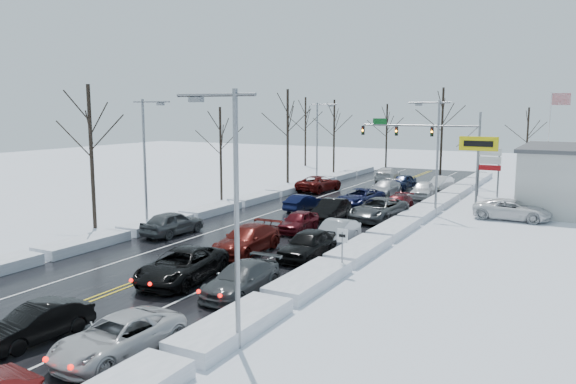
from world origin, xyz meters
The scene contains 44 objects.
ground centered at (0.00, 0.00, 0.00)m, with size 160.00×160.00×0.00m, color silver.
road_surface centered at (0.00, 2.00, 0.01)m, with size 14.00×84.00×0.01m, color black.
snow_bank_left centered at (-7.60, 2.00, 0.00)m, with size 1.91×72.00×0.60m, color white.
snow_bank_right centered at (7.60, 2.00, 0.00)m, with size 1.91×72.00×0.60m, color white.
traffic_signal_mast centered at (3.45, 27.99, 5.48)m, with size 13.28×0.39×8.00m.
tires_plus_sign centered at (10.50, 15.99, 4.99)m, with size 3.20×0.34×6.00m.
used_vehicles_sign centered at (10.50, 22.00, 3.32)m, with size 2.20×0.22×4.65m.
speed_limit_sign centered at (8.20, -8.00, 1.63)m, with size 0.55×0.09×2.35m.
flagpole centered at (15.17, 30.00, 5.93)m, with size 1.87×1.20×10.00m.
streetlight_se centered at (8.30, -18.00, 5.31)m, with size 3.20×0.25×9.00m.
streetlight_ne centered at (8.30, 10.00, 5.31)m, with size 3.20×0.25×9.00m.
streetlight_sw centered at (-8.30, -4.00, 5.31)m, with size 3.20×0.25×9.00m.
streetlight_nw centered at (-8.30, 24.00, 5.31)m, with size 3.20×0.25×9.00m.
tree_left_b centered at (-11.50, -6.00, 6.99)m, with size 4.00×4.00×10.00m.
tree_left_c centered at (-10.50, 8.00, 5.94)m, with size 3.40×3.40×8.50m.
tree_left_d centered at (-11.20, 22.00, 7.33)m, with size 4.20×4.20×10.50m.
tree_left_e centered at (-10.80, 34.00, 6.64)m, with size 3.80×3.80×9.50m.
tree_far_a centered at (-18.00, 40.00, 6.99)m, with size 4.00×4.00×10.00m.
tree_far_b centered at (-6.00, 41.00, 6.29)m, with size 3.60×3.60×9.00m.
tree_far_c centered at (2.00, 39.00, 7.68)m, with size 4.40×4.40×11.00m.
tree_far_d centered at (12.00, 40.50, 5.94)m, with size 3.40×3.40×8.50m.
queued_car_1 centered at (1.74, -20.92, 0.00)m, with size 1.41×4.06×1.34m, color black.
queued_car_2 centered at (1.81, -12.84, 0.00)m, with size 2.63×5.71×1.59m, color black.
queued_car_3 centered at (1.63, -6.65, 0.00)m, with size 2.20×5.41×1.57m, color #540F0B.
queued_car_4 centered at (1.68, -0.23, 0.00)m, with size 1.69×4.20×1.43m, color #48090F.
queued_car_5 centered at (1.91, 4.80, 0.00)m, with size 1.63×4.68×1.54m, color black.
queued_car_6 centered at (1.74, 11.18, 0.00)m, with size 2.56×5.55×1.54m, color black.
queued_car_7 centered at (1.71, 17.72, 0.00)m, with size 2.10×5.15×1.50m, color #A6A8AE.
queued_car_8 centered at (1.76, 23.36, 0.00)m, with size 1.78×4.42×1.51m, color black.
queued_car_10 centered at (5.25, -20.46, 0.00)m, with size 2.26×4.89×1.36m, color #BBBBBD.
queued_car_11 centered at (5.41, -13.07, 0.00)m, with size 1.98×4.86×1.41m, color #3D4042.
queued_car_12 centered at (5.34, -6.15, 0.00)m, with size 1.93×4.79×1.63m, color black.
queued_car_13 centered at (5.45, -2.46, 0.00)m, with size 1.60×4.58×1.51m, color #95979C.
queued_car_14 centered at (5.13, 6.26, 0.00)m, with size 2.75×5.97×1.66m, color #414346.
queued_car_15 centered at (5.28, 10.39, 0.00)m, with size 1.87×4.59×1.33m, color #49090E.
queued_car_16 centered at (5.27, 18.38, 0.00)m, with size 1.86×4.63×1.58m, color silver.
queued_car_17 centered at (5.39, 24.91, 0.00)m, with size 1.44×4.14×1.36m, color silver.
oncoming_car_0 centered at (-1.64, 7.14, 0.00)m, with size 1.43×4.10×1.35m, color black.
oncoming_car_1 centered at (-5.23, 17.74, 0.00)m, with size 2.65×5.74×1.60m, color #520C0A.
oncoming_car_2 centered at (-1.77, 28.98, 0.00)m, with size 2.25×5.53×1.60m, color silver.
oncoming_car_3 centered at (-5.29, -5.05, 0.00)m, with size 1.91×4.74×1.62m, color #45484B.
parked_car_0 centered at (13.99, 11.19, 0.00)m, with size 2.58×5.60×1.56m, color white.
parked_car_1 centered at (16.82, 15.52, 0.00)m, with size 2.40×5.90×1.71m, color black.
parked_car_2 centered at (14.80, 22.17, 0.00)m, with size 1.57×3.90×1.33m, color black.
Camera 1 is at (18.94, -33.62, 8.34)m, focal length 35.00 mm.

